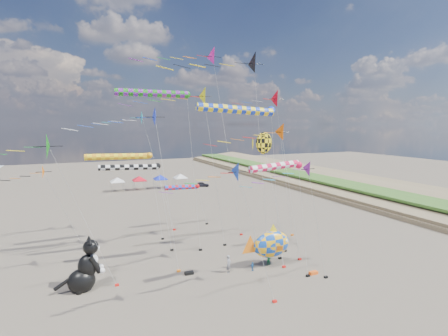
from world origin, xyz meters
name	(u,v)px	position (x,y,z in m)	size (l,w,h in m)	color
ground	(287,316)	(0.00, 0.00, 0.00)	(260.00, 260.00, 0.00)	#4F463A
delta_kite_0	(242,65)	(2.99, 14.43, 22.03)	(13.56, 2.77, 23.68)	black
delta_kite_1	(275,101)	(9.02, 17.01, 18.33)	(10.82, 2.49, 19.84)	red
delta_kite_2	(215,56)	(1.97, 20.03, 23.94)	(13.17, 2.68, 25.55)	#EA1B9D
delta_kite_3	(197,99)	(-1.49, 17.08, 18.34)	(11.45, 2.27, 19.80)	yellow
delta_kite_4	(270,135)	(3.70, 9.30, 14.26)	(11.23, 2.06, 15.65)	#FF6509
delta_kite_5	(46,174)	(-17.74, 16.58, 10.38)	(8.20, 1.54, 11.57)	orange
delta_kite_6	(141,119)	(-9.09, 11.75, 15.81)	(10.28, 2.12, 17.20)	#152CCF
delta_kite_7	(53,148)	(-16.74, 10.98, 13.37)	(11.85, 2.45, 14.85)	#108016
delta_kite_8	(140,120)	(-6.65, 25.96, 16.00)	(10.77, 2.06, 17.36)	#18ACC1
delta_kite_9	(294,172)	(3.35, 4.34, 10.96)	(9.29, 1.59, 12.20)	#821D91
delta_kite_10	(224,177)	(-4.61, 2.25, 11.30)	(9.79, 1.75, 12.55)	blue
windsock_0	(121,157)	(-9.63, 22.60, 11.33)	(9.49, 0.82, 11.79)	orange
windsock_1	(278,167)	(2.24, 5.32, 11.40)	(7.02, 0.71, 11.84)	#DC0F41
windsock_2	(132,168)	(-9.06, 17.99, 10.46)	(8.26, 0.68, 10.87)	black
windsock_3	(156,94)	(-6.43, 16.66, 18.65)	(9.60, 0.85, 19.14)	#187D16
windsock_4	(240,110)	(0.82, 10.48, 16.79)	(10.02, 0.88, 17.29)	#1435C8
windsock_5	(184,187)	(-0.33, 26.93, 6.06)	(6.71, 0.70, 6.45)	red
angelfish_kite	(263,144)	(5.68, 14.17, 13.03)	(3.74, 3.02, 14.45)	yellow
cat_inflatable	(84,264)	(-14.76, 11.32, 2.54)	(3.77, 1.88, 5.08)	black
fish_inflatable	(271,244)	(4.04, 9.22, 2.45)	(5.84, 2.11, 4.68)	#1247B3
person_adult	(229,264)	(-0.89, 9.46, 0.93)	(0.68, 0.45, 1.87)	gray
child_green	(269,260)	(3.99, 9.45, 0.62)	(0.61, 0.47, 1.25)	#187B44
child_blue	(252,266)	(1.59, 8.88, 0.47)	(0.55, 0.23, 0.94)	#286DB6
kite_bag_0	(269,247)	(6.62, 13.96, 0.15)	(0.90, 0.44, 0.30)	blue
kite_bag_1	(189,273)	(-4.82, 10.65, 0.15)	(0.90, 0.44, 0.30)	black
kite_bag_2	(313,273)	(6.94, 5.57, 0.15)	(0.90, 0.44, 0.30)	#F95914
tent_row	(150,176)	(1.50, 60.00, 3.15)	(19.20, 4.20, 3.80)	white
parked_car	(202,184)	(13.93, 58.00, 0.58)	(1.37, 3.39, 1.16)	#26262D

